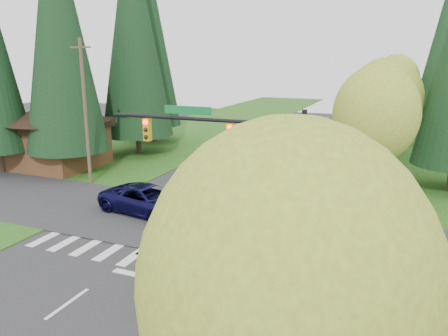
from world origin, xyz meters
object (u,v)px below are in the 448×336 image
Objects in this scene: sedan_champagne at (198,274)px; parked_car_a at (311,185)px; parked_car_b at (341,147)px; suv_navy at (148,200)px; parked_car_e at (355,119)px; parked_car_c at (344,143)px; parked_car_d at (357,126)px.

parked_car_a is at bearing 86.25° from sedan_champagne.
parked_car_a is 13.48m from parked_car_b.
parked_car_a reaches higher than sedan_champagne.
sedan_champagne reaches higher than parked_car_b.
suv_navy reaches higher than parked_car_e.
parked_car_e is (-1.18, 19.19, -0.16)m from parked_car_c.
suv_navy reaches higher than parked_car_d.
suv_navy is 1.13× the size of parked_car_b.
suv_navy reaches higher than parked_car_a.
suv_navy is 1.23× the size of parked_car_a.
sedan_champagne is 13.54m from parked_car_a.
parked_car_a is (8.04, 6.66, -0.01)m from suv_navy.
parked_car_a is 15.60m from parked_car_c.
parked_car_b is (0.00, 13.48, -0.06)m from parked_car_a.
sedan_champagne is at bearing -100.40° from parked_car_b.
suv_navy reaches higher than parked_car_c.
parked_car_b is 1.06× the size of parked_car_c.
parked_car_d is (0.00, 13.61, 0.03)m from parked_car_b.
sedan_champagne is 0.97× the size of parked_car_a.
parked_car_a is at bearing -89.62° from parked_car_c.
parked_car_d is at bearing 82.63° from parked_car_a.
parked_car_a reaches higher than parked_car_d.
parked_car_e is (-1.18, 21.31, -0.11)m from parked_car_b.
parked_car_b is (8.04, 20.14, -0.06)m from suv_navy.
sedan_champagne is 1.01× the size of parked_car_d.
parked_car_c is at bearing -84.25° from parked_car_d.
parked_car_b is 13.61m from parked_car_d.
parked_car_b is at bearing -89.62° from parked_car_c.
parked_car_e is at bearing 86.04° from parked_car_b.
parked_car_d is (1.54, 40.55, 0.02)m from sedan_champagne.
parked_car_d is at bearing -87.76° from parked_car_e.
parked_car_a is 1.07× the size of parked_car_e.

